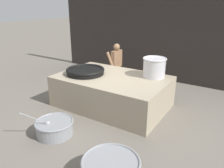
{
  "coord_description": "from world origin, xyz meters",
  "views": [
    {
      "loc": [
        3.08,
        -4.85,
        2.79
      ],
      "look_at": [
        0.0,
        0.0,
        0.66
      ],
      "focal_mm": 35.0,
      "sensor_mm": 36.0,
      "label": 1
    }
  ],
  "objects_px": {
    "giant_wok_near": "(85,71)",
    "stock_pot": "(154,67)",
    "cook": "(116,65)",
    "prep_bowl_vegetables": "(54,127)"
  },
  "relations": [
    {
      "from": "giant_wok_near",
      "to": "prep_bowl_vegetables",
      "type": "distance_m",
      "value": 1.98
    },
    {
      "from": "giant_wok_near",
      "to": "cook",
      "type": "relative_size",
      "value": 0.71
    },
    {
      "from": "giant_wok_near",
      "to": "prep_bowl_vegetables",
      "type": "relative_size",
      "value": 1.1
    },
    {
      "from": "giant_wok_near",
      "to": "stock_pot",
      "type": "height_order",
      "value": "stock_pot"
    },
    {
      "from": "prep_bowl_vegetables",
      "to": "cook",
      "type": "bearing_deg",
      "value": 96.14
    },
    {
      "from": "prep_bowl_vegetables",
      "to": "stock_pot",
      "type": "bearing_deg",
      "value": 63.71
    },
    {
      "from": "cook",
      "to": "prep_bowl_vegetables",
      "type": "distance_m",
      "value": 3.31
    },
    {
      "from": "stock_pot",
      "to": "prep_bowl_vegetables",
      "type": "xyz_separation_m",
      "value": [
        -1.27,
        -2.57,
        -0.97
      ]
    },
    {
      "from": "cook",
      "to": "giant_wok_near",
      "type": "bearing_deg",
      "value": 87.07
    },
    {
      "from": "giant_wok_near",
      "to": "cook",
      "type": "bearing_deg",
      "value": 84.44
    }
  ]
}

